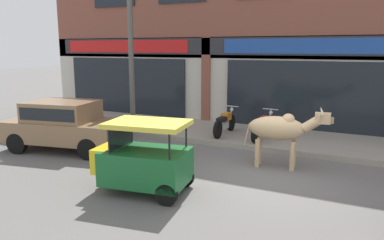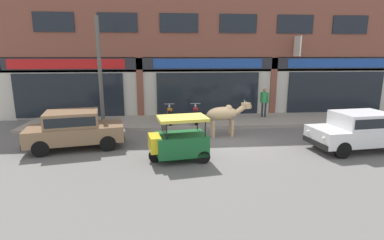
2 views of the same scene
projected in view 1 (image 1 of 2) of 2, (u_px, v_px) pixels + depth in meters
ground_plane at (263, 179)px, 8.67m from camera, size 90.00×90.00×0.00m
sidewalk at (296, 141)px, 11.91m from camera, size 19.00×3.03×0.16m
shop_building at (313, 14)px, 12.70m from camera, size 23.00×1.40×8.67m
cow at (280, 129)px, 9.32m from camera, size 2.15×0.67×1.61m
car_0 at (65, 123)px, 11.01m from camera, size 3.81×2.25×1.46m
auto_rickshaw at (143, 162)px, 7.80m from camera, size 2.08×1.41×1.52m
motorcycle_0 at (225, 123)px, 12.37m from camera, size 0.52×1.81×0.88m
motorcycle_1 at (263, 127)px, 11.78m from camera, size 0.52×1.81×0.88m
utility_pole at (131, 56)px, 12.72m from camera, size 0.18×0.18×5.08m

